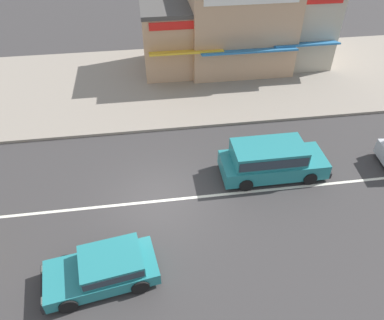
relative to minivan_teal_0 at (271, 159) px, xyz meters
The scene contains 8 objects.
ground_plane 5.19m from the minivan_teal_0, 168.52° to the right, with size 160.00×160.00×0.00m, color #383535.
lane_centre_stripe 5.19m from the minivan_teal_0, 168.52° to the right, with size 50.40×0.14×0.01m, color silver.
kerb_strip 10.26m from the minivan_teal_0, 119.38° to the left, with size 68.00×10.00×0.15m, color gray.
minivan_teal_0 is the anchor object (origin of this frame).
hatchback_teal_4 8.24m from the minivan_teal_0, 147.92° to the right, with size 3.97×2.23×1.10m.
shopfront_corner_warung 11.00m from the minivan_teal_0, 84.79° to the left, with size 6.35×5.70×5.31m.
shopfront_mid_block 11.16m from the minivan_teal_0, 103.65° to the left, with size 4.83×4.92×4.01m.
shopfront_far_kios 12.39m from the minivan_teal_0, 68.05° to the left, with size 4.54×5.89×5.01m.
Camera 1 is at (-0.11, -10.82, 11.23)m, focal length 35.00 mm.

